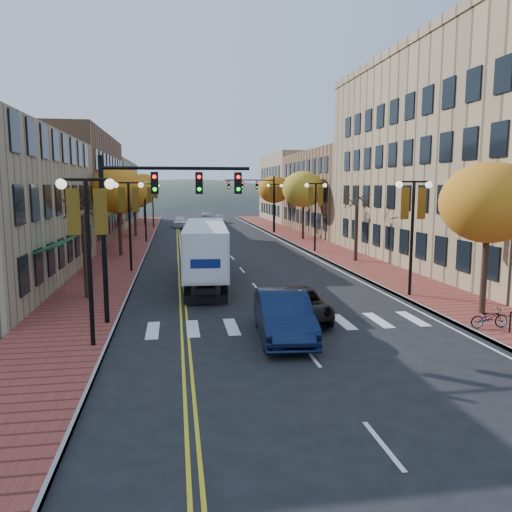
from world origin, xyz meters
name	(u,v)px	position (x,y,z in m)	size (l,w,h in m)	color
ground	(297,339)	(0.00, 0.00, 0.00)	(200.00, 200.00, 0.00)	black
sidewalk_left	(130,244)	(-9.00, 32.50, 0.07)	(4.00, 85.00, 0.15)	brown
sidewalk_right	(306,241)	(9.00, 32.50, 0.07)	(4.00, 85.00, 0.15)	brown
building_left_mid	(51,189)	(-17.00, 36.00, 5.50)	(12.00, 24.00, 11.00)	brown
building_left_far	(91,193)	(-17.00, 61.00, 4.75)	(12.00, 26.00, 9.50)	#9E8966
building_right_near	(491,162)	(18.50, 16.00, 7.50)	(15.00, 28.00, 15.00)	#997F5B
building_right_mid	(361,192)	(18.50, 42.00, 5.00)	(15.00, 24.00, 10.00)	brown
building_right_far	(313,188)	(18.50, 64.00, 5.50)	(15.00, 20.00, 11.00)	#9E8966
tree_left_a	(86,257)	(-9.00, 8.00, 2.25)	(0.28, 0.28, 4.20)	#382619
tree_left_b	(118,190)	(-9.00, 24.00, 5.45)	(4.48, 4.48, 7.21)	#382619
tree_left_c	(134,193)	(-9.00, 40.00, 5.05)	(4.16, 4.16, 6.69)	#382619
tree_left_d	(144,187)	(-9.00, 58.00, 5.60)	(4.61, 4.61, 7.42)	#382619
tree_right_a	(489,203)	(9.00, 2.00, 5.05)	(4.16, 4.16, 6.69)	#382619
tree_right_b	(356,233)	(9.00, 18.00, 2.25)	(0.28, 0.28, 4.20)	#382619
tree_right_c	(303,189)	(9.00, 34.00, 5.45)	(4.48, 4.48, 7.21)	#382619
tree_right_d	(274,190)	(9.00, 50.00, 5.29)	(4.35, 4.35, 7.00)	#382619
lamp_left_a	(88,229)	(-7.50, 0.00, 4.29)	(1.96, 0.36, 6.05)	black
lamp_left_b	(129,209)	(-7.50, 16.00, 4.29)	(1.96, 0.36, 6.05)	black
lamp_left_c	(145,201)	(-7.50, 34.00, 4.29)	(1.96, 0.36, 6.05)	black
lamp_left_d	(153,197)	(-7.50, 52.00, 4.29)	(1.96, 0.36, 6.05)	black
lamp_right_a	(413,215)	(7.50, 6.00, 4.29)	(1.96, 0.36, 6.05)	black
lamp_right_b	(316,203)	(7.50, 24.00, 4.29)	(1.96, 0.36, 6.05)	black
lamp_right_c	(275,198)	(7.50, 42.00, 4.29)	(1.96, 0.36, 6.05)	black
traffic_mast_near	(151,207)	(-5.48, 3.00, 4.92)	(6.10, 0.35, 7.00)	black
traffic_mast_far	(258,193)	(5.48, 42.00, 4.92)	(6.10, 0.34, 7.00)	black
semi_truck	(205,247)	(-2.73, 12.45, 2.08)	(3.10, 14.34, 3.56)	black
navy_sedan	(283,315)	(-0.50, 0.22, 0.89)	(1.89, 5.41, 1.78)	#0D1734
black_suv	(300,304)	(0.78, 2.72, 0.67)	(2.23, 4.83, 1.34)	black
car_far_white	(180,222)	(-3.88, 53.09, 0.82)	(1.93, 4.81, 1.64)	white
car_far_silver	(219,219)	(2.31, 60.66, 0.64)	(1.80, 4.42, 1.28)	#A7A6AE
car_far_oncoming	(206,216)	(0.68, 67.52, 0.70)	(1.47, 4.23, 1.39)	#94939A
bicycle	(489,318)	(7.80, -0.28, 0.56)	(0.55, 1.57, 0.83)	gray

